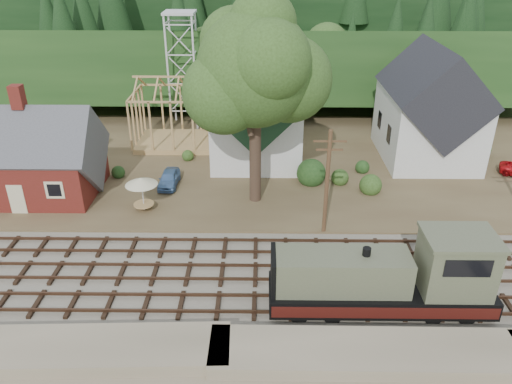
{
  "coord_description": "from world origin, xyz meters",
  "views": [
    {
      "loc": [
        2.52,
        -25.56,
        19.18
      ],
      "look_at": [
        2.11,
        6.0,
        3.0
      ],
      "focal_mm": 35.0,
      "sensor_mm": 36.0,
      "label": 1
    }
  ],
  "objects_px": {
    "locomotive": "(390,280)",
    "car_green": "(37,170)",
    "car_blue": "(169,178)",
    "patio_set": "(141,183)"
  },
  "relations": [
    {
      "from": "locomotive",
      "to": "patio_set",
      "type": "relative_size",
      "value": 4.5
    },
    {
      "from": "locomotive",
      "to": "car_green",
      "type": "height_order",
      "value": "locomotive"
    },
    {
      "from": "car_green",
      "to": "car_blue",
      "type": "bearing_deg",
      "value": -111.42
    },
    {
      "from": "locomotive",
      "to": "patio_set",
      "type": "bearing_deg",
      "value": 145.64
    },
    {
      "from": "car_green",
      "to": "patio_set",
      "type": "distance_m",
      "value": 12.35
    },
    {
      "from": "locomotive",
      "to": "patio_set",
      "type": "xyz_separation_m",
      "value": [
        -16.31,
        11.15,
        0.46
      ]
    },
    {
      "from": "car_blue",
      "to": "car_green",
      "type": "xyz_separation_m",
      "value": [
        -11.93,
        1.63,
        -0.0
      ]
    },
    {
      "from": "locomotive",
      "to": "patio_set",
      "type": "distance_m",
      "value": 19.76
    },
    {
      "from": "patio_set",
      "to": "car_blue",
      "type": "bearing_deg",
      "value": 73.99
    },
    {
      "from": "locomotive",
      "to": "car_green",
      "type": "bearing_deg",
      "value": 147.69
    }
  ]
}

